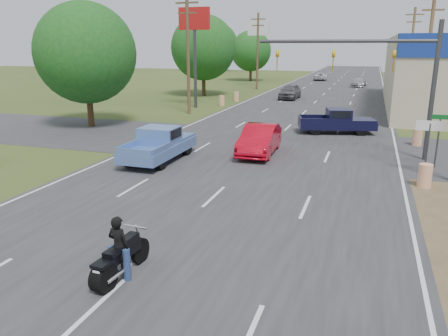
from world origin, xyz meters
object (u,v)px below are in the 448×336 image
(red_convertible, at_px, (260,140))
(blue_pickup, at_px, (160,144))
(distant_car_grey, at_px, (290,92))
(distant_car_white, at_px, (320,77))
(motorcycle, at_px, (118,261))
(rider, at_px, (119,250))
(navy_pickup, at_px, (339,121))
(distant_car_silver, at_px, (359,82))

(red_convertible, xyz_separation_m, blue_pickup, (-4.57, -2.95, 0.09))
(distant_car_grey, xyz_separation_m, distant_car_white, (0.09, 29.17, -0.18))
(red_convertible, height_order, motorcycle, red_convertible)
(distant_car_white, bearing_deg, motorcycle, 88.07)
(rider, relative_size, blue_pickup, 0.30)
(rider, distance_m, navy_pickup, 22.01)
(red_convertible, distance_m, distant_car_white, 55.65)
(navy_pickup, bearing_deg, distant_car_grey, -174.93)
(distant_car_silver, bearing_deg, blue_pickup, -93.24)
(rider, height_order, distant_car_silver, rider)
(motorcycle, relative_size, blue_pickup, 0.44)
(distant_car_grey, height_order, distant_car_silver, distant_car_grey)
(motorcycle, bearing_deg, distant_car_white, 97.10)
(motorcycle, distance_m, distant_car_grey, 40.77)
(red_convertible, relative_size, distant_car_white, 1.05)
(rider, bearing_deg, distant_car_grey, -81.09)
(distant_car_grey, bearing_deg, rider, -84.65)
(motorcycle, distance_m, blue_pickup, 12.16)
(navy_pickup, height_order, distant_car_silver, navy_pickup)
(red_convertible, height_order, distant_car_white, red_convertible)
(distant_car_white, bearing_deg, blue_pickup, 84.16)
(blue_pickup, relative_size, distant_car_silver, 1.13)
(rider, xyz_separation_m, distant_car_grey, (-2.95, 40.60, 0.02))
(distant_car_grey, relative_size, distant_car_white, 1.05)
(blue_pickup, height_order, navy_pickup, blue_pickup)
(red_convertible, height_order, rider, rider)
(distant_car_grey, xyz_separation_m, distant_car_silver, (6.83, 18.74, -0.15))
(red_convertible, xyz_separation_m, distant_car_grey, (-3.06, 26.40, 0.02))
(rider, distance_m, distant_car_white, 69.83)
(motorcycle, distance_m, distant_car_silver, 59.53)
(rider, distance_m, blue_pickup, 12.10)
(red_convertible, relative_size, distant_car_grey, 1.00)
(blue_pickup, distance_m, distant_car_white, 58.54)
(blue_pickup, height_order, distant_car_silver, blue_pickup)
(motorcycle, bearing_deg, navy_pickup, 84.93)
(blue_pickup, distance_m, distant_car_grey, 29.39)
(distant_car_silver, xyz_separation_m, distant_car_white, (-6.74, 10.43, -0.04))
(blue_pickup, height_order, distant_car_white, blue_pickup)
(motorcycle, distance_m, navy_pickup, 22.08)
(rider, height_order, navy_pickup, navy_pickup)
(motorcycle, distance_m, rider, 0.29)
(blue_pickup, bearing_deg, distant_car_grey, 87.03)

